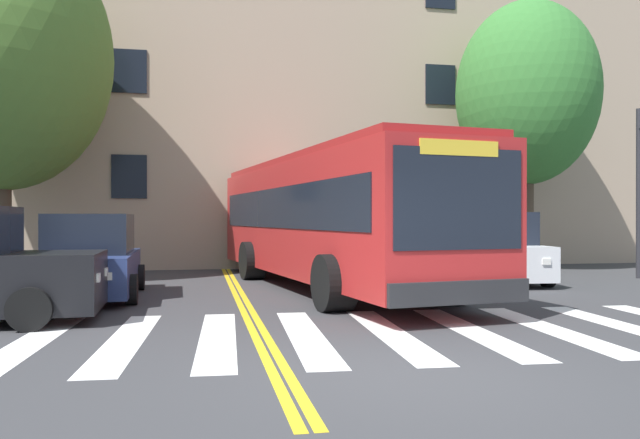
% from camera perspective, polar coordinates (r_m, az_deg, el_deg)
% --- Properties ---
extents(ground_plane, '(120.00, 120.00, 0.00)m').
position_cam_1_polar(ground_plane, '(7.03, 7.80, -13.73)').
color(ground_plane, '#38383A').
extents(crosswalk, '(14.40, 4.94, 0.01)m').
position_cam_1_polar(crosswalk, '(9.19, 2.60, -10.41)').
color(crosswalk, white).
rests_on(crosswalk, ground).
extents(lane_line_yellow_inner, '(0.12, 36.00, 0.01)m').
position_cam_1_polar(lane_line_yellow_inner, '(22.86, -9.02, -4.10)').
color(lane_line_yellow_inner, gold).
rests_on(lane_line_yellow_inner, ground).
extents(lane_line_yellow_outer, '(0.12, 36.00, 0.01)m').
position_cam_1_polar(lane_line_yellow_outer, '(22.86, -8.62, -4.10)').
color(lane_line_yellow_outer, gold).
rests_on(lane_line_yellow_outer, ground).
extents(city_bus, '(4.24, 12.07, 3.13)m').
position_cam_1_polar(city_bus, '(15.04, 0.62, 0.20)').
color(city_bus, '#B22323').
rests_on(city_bus, ground).
extents(car_navy_near_lane, '(2.16, 4.19, 1.77)m').
position_cam_1_polar(car_navy_near_lane, '(14.04, -20.23, -3.45)').
color(car_navy_near_lane, navy).
rests_on(car_navy_near_lane, ground).
extents(car_white_far_lane, '(2.27, 3.87, 1.84)m').
position_cam_1_polar(car_white_far_lane, '(16.94, 15.62, -2.74)').
color(car_white_far_lane, white).
rests_on(car_white_far_lane, ground).
extents(car_teal_behind_bus, '(2.31, 4.13, 1.68)m').
position_cam_1_polar(car_teal_behind_bus, '(25.63, -5.62, -1.92)').
color(car_teal_behind_bus, '#236B70').
rests_on(car_teal_behind_bus, ground).
extents(street_tree_curbside_large, '(5.64, 5.81, 8.69)m').
position_cam_1_polar(street_tree_curbside_large, '(21.57, 18.36, 10.87)').
color(street_tree_curbside_large, '#4C3D2D').
rests_on(street_tree_curbside_large, ground).
extents(street_tree_curbside_small, '(5.94, 6.14, 9.63)m').
position_cam_1_polar(street_tree_curbside_small, '(19.02, -27.17, 13.25)').
color(street_tree_curbside_small, '#4C3D2D').
rests_on(street_tree_curbside_small, ground).
extents(building_facade, '(39.62, 9.48, 12.08)m').
position_cam_1_polar(building_facade, '(26.00, -4.09, 9.77)').
color(building_facade, tan).
rests_on(building_facade, ground).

